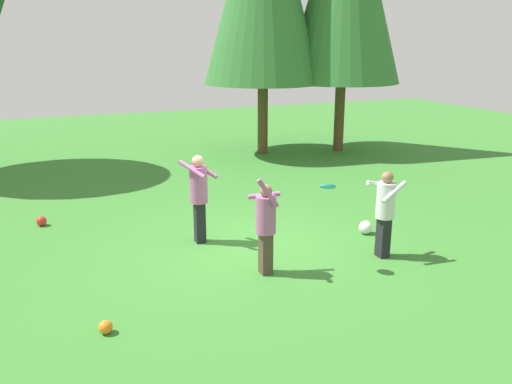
# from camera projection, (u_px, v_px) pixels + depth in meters

# --- Properties ---
(ground_plane) EXTENTS (40.00, 40.00, 0.00)m
(ground_plane) POSITION_uv_depth(u_px,v_px,m) (245.00, 247.00, 10.17)
(ground_plane) COLOR #387A2D
(person_thrower) EXTENTS (0.57, 0.58, 1.73)m
(person_thrower) POSITION_uv_depth(u_px,v_px,m) (266.00, 222.00, 8.79)
(person_thrower) COLOR #4C382D
(person_thrower) RESTS_ON ground_plane
(person_catcher) EXTENTS (0.57, 0.52, 1.61)m
(person_catcher) POSITION_uv_depth(u_px,v_px,m) (385.00, 207.00, 9.48)
(person_catcher) COLOR black
(person_catcher) RESTS_ON ground_plane
(person_bystander) EXTENTS (0.74, 0.76, 1.75)m
(person_bystander) POSITION_uv_depth(u_px,v_px,m) (199.00, 191.00, 10.14)
(person_bystander) COLOR black
(person_bystander) RESTS_ON ground_plane
(frisbee) EXTENTS (0.36, 0.36, 0.15)m
(frisbee) POSITION_uv_depth(u_px,v_px,m) (328.00, 187.00, 8.77)
(frisbee) COLOR #2393D1
(ball_red) EXTENTS (0.21, 0.21, 0.21)m
(ball_red) POSITION_uv_depth(u_px,v_px,m) (41.00, 221.00, 11.30)
(ball_red) COLOR red
(ball_red) RESTS_ON ground_plane
(ball_white) EXTENTS (0.28, 0.28, 0.28)m
(ball_white) POSITION_uv_depth(u_px,v_px,m) (366.00, 227.00, 10.83)
(ball_white) COLOR white
(ball_white) RESTS_ON ground_plane
(ball_orange) EXTENTS (0.19, 0.19, 0.19)m
(ball_orange) POSITION_uv_depth(u_px,v_px,m) (106.00, 327.00, 7.17)
(ball_orange) COLOR orange
(ball_orange) RESTS_ON ground_plane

